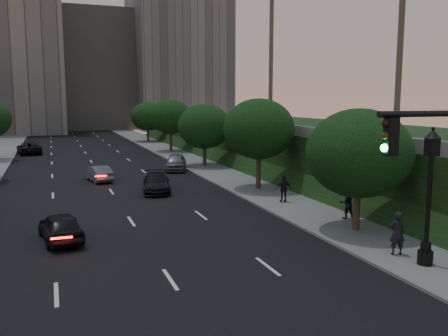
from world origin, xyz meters
name	(u,v)px	position (x,y,z in m)	size (l,w,h in m)	color
road_surface	(102,177)	(0.00, 30.00, 0.01)	(16.00, 140.00, 0.02)	black
sidewalk_right	(214,170)	(10.25, 30.00, 0.07)	(4.50, 140.00, 0.15)	slate
embankment	(334,147)	(22.00, 28.00, 2.00)	(18.00, 90.00, 4.00)	black
parapet_wall	(255,125)	(13.50, 28.00, 4.35)	(0.35, 90.00, 0.70)	slate
office_block_mid	(94,71)	(6.00, 102.00, 13.00)	(22.00, 18.00, 26.00)	gray
office_block_right	(177,49)	(24.00, 96.00, 18.00)	(20.00, 22.00, 36.00)	gray
tree_right_a	(359,153)	(10.30, 8.00, 4.02)	(5.20, 5.20, 6.24)	#38281C
tree_right_b	(259,129)	(10.30, 20.00, 4.52)	(5.20, 5.20, 6.74)	#38281C
tree_right_c	(204,126)	(10.30, 33.00, 4.02)	(5.20, 5.20, 6.24)	#38281C
tree_right_d	(170,116)	(10.30, 47.00, 4.52)	(5.20, 5.20, 6.74)	#38281C
tree_right_e	(148,116)	(10.30, 62.00, 4.02)	(5.20, 5.20, 6.24)	#38281C
street_lamp	(429,203)	(9.84, 2.78, 2.63)	(0.64, 0.64, 5.62)	black
sedan_near_left	(61,227)	(-3.69, 11.54, 0.70)	(1.65, 4.10, 1.40)	black
sedan_mid_left	(98,173)	(-0.43, 28.00, 0.65)	(1.38, 3.95, 1.30)	#5B5D62
sedan_far_left	(29,148)	(-6.53, 50.84, 0.75)	(2.47, 5.36, 1.49)	black
sedan_near_right	(156,183)	(3.07, 21.80, 0.68)	(1.91, 4.69, 1.36)	black
sedan_far_right	(176,162)	(7.00, 31.58, 0.78)	(1.85, 4.60, 1.57)	slate
pedestrian_a	(397,233)	(9.59, 4.16, 1.08)	(0.68, 0.44, 1.86)	black
pedestrian_b	(347,203)	(11.19, 10.13, 1.00)	(0.83, 0.65, 1.71)	black
pedestrian_c	(284,189)	(9.88, 15.09, 1.01)	(1.00, 0.42, 1.71)	black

